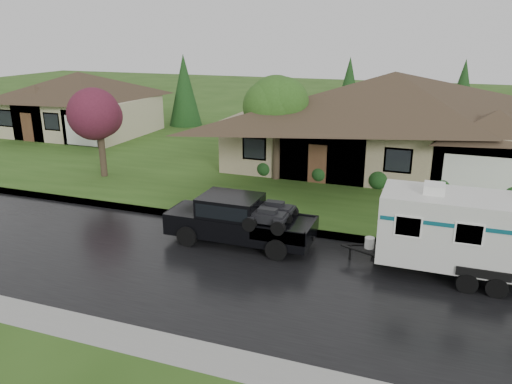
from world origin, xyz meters
TOP-DOWN VIEW (x-y plane):
  - ground at (0.00, 0.00)m, footprint 140.00×140.00m
  - road at (0.00, -2.00)m, footprint 140.00×8.00m
  - curb at (0.00, 2.25)m, footprint 140.00×0.50m
  - lawn at (0.00, 15.00)m, footprint 140.00×26.00m
  - house_main at (2.29, 13.84)m, footprint 19.44×10.80m
  - house_far at (-21.78, 15.85)m, footprint 10.80×8.64m
  - tree_left_green at (-3.55, 9.00)m, footprint 3.55×3.55m
  - tree_red at (-12.86, 6.18)m, footprint 2.98×2.98m
  - shrub_row at (2.00, 9.30)m, footprint 13.60×1.00m
  - pickup_truck at (-2.38, 0.42)m, footprint 5.75×2.19m
  - travel_trailer at (6.43, 0.42)m, footprint 7.09×2.49m

SIDE VIEW (x-z plane):
  - ground at x=0.00m, z-range 0.00..0.00m
  - road at x=0.00m, z-range 0.00..0.01m
  - curb at x=0.00m, z-range 0.00..0.15m
  - lawn at x=0.00m, z-range 0.00..0.15m
  - shrub_row at x=2.00m, z-range 0.15..1.15m
  - pickup_truck at x=-2.38m, z-range 0.07..1.99m
  - travel_trailer at x=6.43m, z-range 0.10..3.28m
  - house_far at x=-21.78m, z-range 0.07..5.87m
  - tree_red at x=-12.86m, z-range 1.10..6.04m
  - house_main at x=2.29m, z-range 0.14..7.04m
  - tree_left_green at x=-3.55m, z-range 1.29..7.16m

